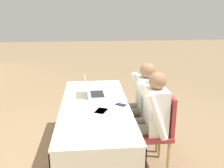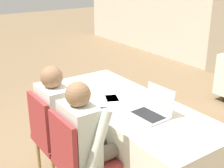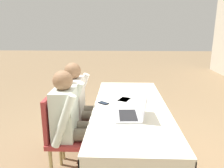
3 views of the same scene
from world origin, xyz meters
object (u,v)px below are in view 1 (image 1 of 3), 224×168
Objects in this scene: chair_near_right at (148,111)px; person_checkered_shirt at (149,115)px; laptop at (94,92)px; cell_phone at (121,105)px; person_white_shirt at (141,101)px; chair_near_left at (157,127)px.

chair_near_right is 0.78× the size of person_checkered_shirt.
cell_phone is at bearing -142.75° from laptop.
cell_phone is 0.55m from chair_near_right.
person_white_shirt is at bearing -180.00° from person_checkered_shirt.
cell_phone is at bearing -121.11° from person_checkered_shirt.
laptop is 0.37× the size of chair_near_left.
person_checkered_shirt is (-0.00, 0.10, 0.16)m from chair_near_left.
person_checkered_shirt is at bearing -12.42° from chair_near_right.
chair_near_left is 0.78× the size of person_checkered_shirt.
chair_near_left is (-0.56, -0.72, -0.27)m from laptop.
person_white_shirt reaches higher than cell_phone.
person_checkered_shirt is at bearing 0.00° from person_white_shirt.
person_checkered_shirt is (-0.56, -0.61, -0.11)m from laptop.
person_checkered_shirt and person_white_shirt have the same top height.
chair_near_right is at bearing -180.00° from chair_near_left.
laptop is 0.63m from person_white_shirt.
person_checkered_shirt reaches higher than chair_near_right.
laptop reaches higher than chair_near_right.
person_white_shirt is at bearing -100.05° from laptop.
chair_near_left is 0.51m from person_white_shirt.
person_checkered_shirt is at bearing -90.00° from chair_near_left.
cell_phone is 0.12× the size of person_checkered_shirt.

